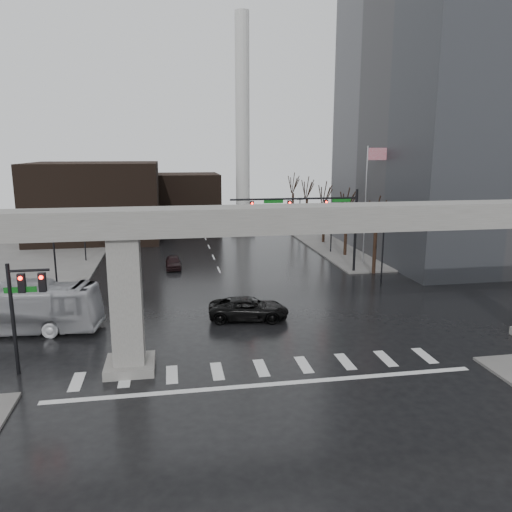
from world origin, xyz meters
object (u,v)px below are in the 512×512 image
at_px(pickup_truck, 249,309).
at_px(far_car, 173,262).
at_px(signal_mast_arm, 317,213).
at_px(city_bus, 7,308).

bearing_deg(pickup_truck, far_car, 25.60).
bearing_deg(far_car, pickup_truck, -74.08).
bearing_deg(signal_mast_arm, city_bus, -154.39).
relative_size(signal_mast_arm, far_car, 3.25).
bearing_deg(far_car, signal_mast_arm, -19.63).
distance_m(pickup_truck, far_car, 17.04).
height_order(signal_mast_arm, city_bus, signal_mast_arm).
relative_size(signal_mast_arm, pickup_truck, 2.18).
relative_size(signal_mast_arm, city_bus, 1.03).
bearing_deg(city_bus, pickup_truck, -83.21).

